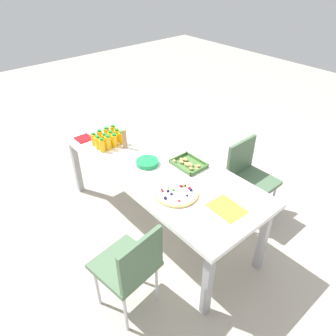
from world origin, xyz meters
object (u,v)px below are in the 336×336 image
object	(u,v)px
juice_bottle_0	(94,140)
napkin_stack	(84,138)
juice_bottle_1	(98,143)
juice_bottle_10	(117,135)
chair_near_right	(131,265)
juice_bottle_6	(107,134)
juice_bottle_3	(100,137)
party_table	(156,170)
juice_bottle_5	(108,143)
cardboard_tube	(125,139)
juice_bottle_9	(113,132)
plate_stack	(147,162)
paper_folder	(226,208)
juice_bottle_2	(102,145)
fruit_pizza	(177,193)
juice_bottle_11	(122,138)
snack_tray	(188,164)
juice_bottle_4	(105,140)
juice_bottle_7	(111,138)
chair_far_right	(248,175)
juice_bottle_8	(115,141)

from	to	relation	value
juice_bottle_0	napkin_stack	distance (m)	0.19
juice_bottle_1	juice_bottle_10	size ratio (longest dim) A/B	1.02
chair_near_right	juice_bottle_6	bearing A→B (deg)	56.00
juice_bottle_0	juice_bottle_3	world-z (taller)	juice_bottle_3
juice_bottle_6	party_table	bearing A→B (deg)	9.03
chair_near_right	juice_bottle_5	distance (m)	1.26
cardboard_tube	party_table	bearing A→B (deg)	6.60
juice_bottle_9	plate_stack	distance (m)	0.61
cardboard_tube	paper_folder	bearing A→B (deg)	3.31
juice_bottle_1	juice_bottle_9	xyz separation A→B (m)	(-0.08, 0.23, 0.00)
juice_bottle_2	juice_bottle_3	size ratio (longest dim) A/B	0.98
juice_bottle_3	fruit_pizza	size ratio (longest dim) A/B	0.41
juice_bottle_6	juice_bottle_11	size ratio (longest dim) A/B	1.08
chair_near_right	juice_bottle_1	world-z (taller)	juice_bottle_1
juice_bottle_9	paper_folder	size ratio (longest dim) A/B	0.55
chair_near_right	paper_folder	xyz separation A→B (m)	(0.20, 0.75, 0.23)
juice_bottle_6	snack_tray	bearing A→B (deg)	19.66
juice_bottle_6	juice_bottle_5	bearing A→B (deg)	-27.85
juice_bottle_1	juice_bottle_4	world-z (taller)	same
juice_bottle_6	napkin_stack	xyz separation A→B (m)	(-0.18, -0.17, -0.06)
party_table	juice_bottle_0	xyz separation A→B (m)	(-0.64, -0.25, 0.13)
juice_bottle_2	juice_bottle_4	world-z (taller)	juice_bottle_2
plate_stack	juice_bottle_5	bearing A→B (deg)	-165.00
juice_bottle_2	juice_bottle_5	xyz separation A→B (m)	(0.00, 0.07, 0.00)
fruit_pizza	juice_bottle_7	bearing A→B (deg)	177.83
chair_near_right	napkin_stack	size ratio (longest dim) A/B	5.53
juice_bottle_9	juice_bottle_3	bearing A→B (deg)	-90.64
party_table	snack_tray	world-z (taller)	snack_tray
juice_bottle_4	juice_bottle_7	distance (m)	0.07
chair_far_right	juice_bottle_9	size ratio (longest dim) A/B	5.80
juice_bottle_9	snack_tray	size ratio (longest dim) A/B	0.50
juice_bottle_10	juice_bottle_6	bearing A→B (deg)	-136.49
party_table	juice_bottle_5	size ratio (longest dim) A/B	14.36
juice_bottle_2	snack_tray	xyz separation A→B (m)	(0.70, 0.45, -0.05)
paper_folder	cardboard_tube	bearing A→B (deg)	-176.69
juice_bottle_0	juice_bottle_9	distance (m)	0.22
chair_far_right	juice_bottle_8	distance (m)	1.34
juice_bottle_6	cardboard_tube	world-z (taller)	cardboard_tube
juice_bottle_3	juice_bottle_10	world-z (taller)	juice_bottle_3
juice_bottle_11	snack_tray	xyz separation A→B (m)	(0.70, 0.23, -0.05)
juice_bottle_8	cardboard_tube	xyz separation A→B (m)	(0.08, 0.06, 0.03)
juice_bottle_4	juice_bottle_5	distance (m)	0.08
juice_bottle_4	juice_bottle_8	xyz separation A→B (m)	(0.07, 0.07, 0.00)
party_table	fruit_pizza	distance (m)	0.47
juice_bottle_2	juice_bottle_10	bearing A→B (deg)	109.75
juice_bottle_7	paper_folder	distance (m)	1.38
juice_bottle_4	snack_tray	bearing A→B (deg)	26.03
party_table	juice_bottle_10	bearing A→B (deg)	-176.82
party_table	juice_bottle_6	bearing A→B (deg)	-170.97
juice_bottle_9	chair_far_right	bearing A→B (deg)	35.83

